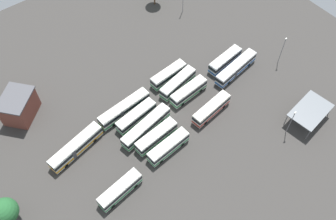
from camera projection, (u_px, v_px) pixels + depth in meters
ground_plane at (168, 112)px, 90.88m from camera, size 120.80×120.80×0.00m
bus_row0_slot0 at (120, 190)px, 77.44m from camera, size 10.44×3.83×3.41m
bus_row0_slot4 at (76, 147)px, 83.25m from camera, size 14.04×5.32×3.41m
bus_row1_slot0 at (168, 147)px, 83.33m from camera, size 10.75×3.44×3.41m
bus_row1_slot1 at (156, 136)px, 84.86m from camera, size 10.99×3.54×3.41m
bus_row1_slot2 at (146, 127)px, 86.36m from camera, size 14.05×4.93×3.41m
bus_row1_slot3 at (136, 116)px, 88.05m from camera, size 10.99×3.94×3.41m
bus_row1_slot4 at (124, 109)px, 89.31m from camera, size 13.96×3.64×3.41m
bus_row2_slot0 at (211, 109)px, 89.29m from camera, size 11.20×3.94×3.41m
bus_row2_slot2 at (189, 91)px, 92.34m from camera, size 10.50×3.42×3.41m
bus_row2_slot3 at (178, 83)px, 93.87m from camera, size 11.28×4.56×3.41m
bus_row2_slot4 at (169, 75)px, 95.43m from camera, size 10.43×3.38×3.41m
bus_row3_slot1 at (236, 68)px, 96.75m from camera, size 14.03×4.53×3.41m
bus_row3_slot2 at (225, 60)px, 98.33m from camera, size 10.70×3.85×3.41m
depot_building at (19, 106)px, 87.85m from camera, size 10.76×10.54×6.60m
maintenance_shelter at (311, 110)px, 86.82m from camera, size 11.09×7.95×3.78m
lamp_post_far_corner at (291, 122)px, 83.91m from camera, size 0.56×0.28×8.22m
lamp_post_by_building at (282, 50)px, 96.42m from camera, size 0.56×0.28×8.79m
tree_south_edge at (4, 211)px, 72.00m from camera, size 5.43×5.43×7.22m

